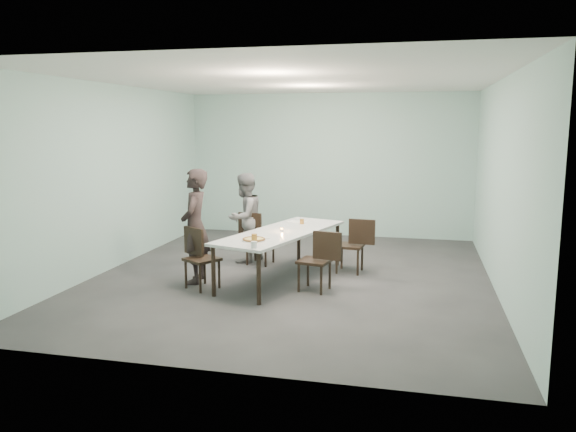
% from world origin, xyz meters
% --- Properties ---
extents(ground, '(7.00, 7.00, 0.00)m').
position_xyz_m(ground, '(0.00, 0.00, 0.00)').
color(ground, '#333335').
rests_on(ground, ground).
extents(room_shell, '(6.02, 7.02, 3.01)m').
position_xyz_m(room_shell, '(0.00, 0.00, 2.03)').
color(room_shell, '#A2CCC5').
rests_on(room_shell, ground).
extents(table, '(1.61, 2.75, 0.75)m').
position_xyz_m(table, '(-0.12, -0.18, 0.69)').
color(table, white).
rests_on(table, ground).
extents(chair_near_left, '(0.64, 0.58, 0.87)m').
position_xyz_m(chair_near_left, '(-1.19, -0.87, 0.50)').
color(chair_near_left, black).
rests_on(chair_near_left, ground).
extents(chair_far_left, '(0.64, 0.47, 0.87)m').
position_xyz_m(chair_far_left, '(-0.78, 0.69, 0.50)').
color(chair_far_left, black).
rests_on(chair_far_left, ground).
extents(chair_near_right, '(0.64, 0.50, 0.87)m').
position_xyz_m(chair_near_right, '(0.56, -0.66, 0.50)').
color(chair_near_right, black).
rests_on(chair_near_right, ground).
extents(chair_far_right, '(0.63, 0.46, 0.87)m').
position_xyz_m(chair_far_right, '(0.92, 0.48, 0.50)').
color(chair_far_right, black).
rests_on(chair_far_right, ground).
extents(diner_near, '(0.49, 0.68, 1.71)m').
position_xyz_m(diner_near, '(-1.34, -0.61, 0.85)').
color(diner_near, black).
rests_on(diner_near, ground).
extents(diner_far, '(0.82, 0.91, 1.53)m').
position_xyz_m(diner_far, '(-1.01, 0.80, 0.77)').
color(diner_far, gray).
rests_on(diner_far, ground).
extents(pizza, '(0.34, 0.34, 0.04)m').
position_xyz_m(pizza, '(-0.32, -0.96, 0.77)').
color(pizza, white).
rests_on(pizza, table).
extents(side_plate, '(0.18, 0.18, 0.01)m').
position_xyz_m(side_plate, '(-0.22, -0.74, 0.76)').
color(side_plate, white).
rests_on(side_plate, table).
extents(beer_glass, '(0.08, 0.08, 0.15)m').
position_xyz_m(beer_glass, '(-0.24, -1.23, 0.82)').
color(beer_glass, '#BB7729').
rests_on(beer_glass, table).
extents(water_tumbler, '(0.08, 0.08, 0.09)m').
position_xyz_m(water_tumbler, '(-0.19, -1.42, 0.80)').
color(water_tumbler, silver).
rests_on(water_tumbler, table).
extents(tealight, '(0.06, 0.06, 0.05)m').
position_xyz_m(tealight, '(-0.11, -0.21, 0.77)').
color(tealight, silver).
rests_on(tealight, table).
extents(amber_tumbler, '(0.07, 0.07, 0.08)m').
position_xyz_m(amber_tumbler, '(0.05, 0.52, 0.79)').
color(amber_tumbler, '#BB7729').
rests_on(amber_tumbler, table).
extents(menu, '(0.35, 0.30, 0.01)m').
position_xyz_m(menu, '(-0.07, 0.68, 0.75)').
color(menu, silver).
rests_on(menu, table).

